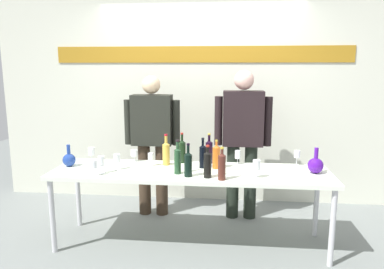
% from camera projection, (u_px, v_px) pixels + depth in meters
% --- Properties ---
extents(ground_plane, '(10.00, 10.00, 0.00)m').
position_uv_depth(ground_plane, '(190.00, 243.00, 3.61)').
color(ground_plane, slate).
extents(back_wall, '(5.27, 0.11, 3.00)m').
position_uv_depth(back_wall, '(201.00, 85.00, 4.62)').
color(back_wall, silver).
rests_on(back_wall, ground).
extents(display_table, '(2.65, 0.69, 0.75)m').
position_uv_depth(display_table, '(190.00, 176.00, 3.49)').
color(display_table, white).
rests_on(display_table, ground).
extents(decanter_blue_left, '(0.13, 0.13, 0.22)m').
position_uv_depth(decanter_blue_left, '(69.00, 159.00, 3.61)').
color(decanter_blue_left, navy).
rests_on(decanter_blue_left, display_table).
extents(decanter_blue_right, '(0.15, 0.15, 0.24)m').
position_uv_depth(decanter_blue_right, '(316.00, 165.00, 3.37)').
color(decanter_blue_right, '#4B1494').
rests_on(decanter_blue_right, display_table).
extents(presenter_left, '(0.65, 0.22, 1.63)m').
position_uv_depth(presenter_left, '(152.00, 136.00, 4.18)').
color(presenter_left, '#392B1E').
rests_on(presenter_left, ground).
extents(presenter_right, '(0.64, 0.22, 1.70)m').
position_uv_depth(presenter_right, '(243.00, 135.00, 4.07)').
color(presenter_right, black).
rests_on(presenter_right, ground).
extents(wine_bottle_0, '(0.07, 0.07, 0.31)m').
position_uv_depth(wine_bottle_0, '(209.00, 151.00, 3.72)').
color(wine_bottle_0, black).
rests_on(wine_bottle_0, display_table).
extents(wine_bottle_1, '(0.07, 0.07, 0.30)m').
position_uv_depth(wine_bottle_1, '(188.00, 163.00, 3.26)').
color(wine_bottle_1, black).
rests_on(wine_bottle_1, display_table).
extents(wine_bottle_2, '(0.07, 0.07, 0.32)m').
position_uv_depth(wine_bottle_2, '(166.00, 152.00, 3.65)').
color(wine_bottle_2, gold).
rests_on(wine_bottle_2, display_table).
extents(wine_bottle_3, '(0.08, 0.08, 0.31)m').
position_uv_depth(wine_bottle_3, '(182.00, 150.00, 3.74)').
color(wine_bottle_3, black).
rests_on(wine_bottle_3, display_table).
extents(wine_bottle_4, '(0.07, 0.07, 0.30)m').
position_uv_depth(wine_bottle_4, '(208.00, 163.00, 3.23)').
color(wine_bottle_4, black).
rests_on(wine_bottle_4, display_table).
extents(wine_bottle_5, '(0.06, 0.06, 0.32)m').
position_uv_depth(wine_bottle_5, '(178.00, 159.00, 3.35)').
color(wine_bottle_5, '#1F4126').
rests_on(wine_bottle_5, display_table).
extents(wine_bottle_6, '(0.07, 0.07, 0.30)m').
position_uv_depth(wine_bottle_6, '(203.00, 155.00, 3.55)').
color(wine_bottle_6, black).
rests_on(wine_bottle_6, display_table).
extents(wine_bottle_7, '(0.07, 0.07, 0.29)m').
position_uv_depth(wine_bottle_7, '(222.00, 165.00, 3.16)').
color(wine_bottle_7, '#4F241C').
rests_on(wine_bottle_7, display_table).
extents(wine_bottle_8, '(0.08, 0.08, 0.28)m').
position_uv_depth(wine_bottle_8, '(216.00, 156.00, 3.53)').
color(wine_bottle_8, '#D2631D').
rests_on(wine_bottle_8, display_table).
extents(wine_glass_left_0, '(0.07, 0.07, 0.13)m').
position_uv_depth(wine_glass_left_0, '(134.00, 153.00, 3.79)').
color(wine_glass_left_0, white).
rests_on(wine_glass_left_0, display_table).
extents(wine_glass_left_1, '(0.07, 0.07, 0.15)m').
position_uv_depth(wine_glass_left_1, '(91.00, 151.00, 3.80)').
color(wine_glass_left_1, white).
rests_on(wine_glass_left_1, display_table).
extents(wine_glass_left_2, '(0.06, 0.06, 0.14)m').
position_uv_depth(wine_glass_left_2, '(94.00, 165.00, 3.29)').
color(wine_glass_left_2, white).
rests_on(wine_glass_left_2, display_table).
extents(wine_glass_left_3, '(0.06, 0.06, 0.15)m').
position_uv_depth(wine_glass_left_3, '(117.00, 159.00, 3.48)').
color(wine_glass_left_3, white).
rests_on(wine_glass_left_3, display_table).
extents(wine_glass_left_4, '(0.06, 0.06, 0.16)m').
position_uv_depth(wine_glass_left_4, '(101.00, 161.00, 3.37)').
color(wine_glass_left_4, white).
rests_on(wine_glass_left_4, display_table).
extents(wine_glass_left_5, '(0.06, 0.06, 0.13)m').
position_uv_depth(wine_glass_left_5, '(151.00, 157.00, 3.62)').
color(wine_glass_left_5, white).
rests_on(wine_glass_left_5, display_table).
extents(wine_glass_right_0, '(0.07, 0.07, 0.16)m').
position_uv_depth(wine_glass_right_0, '(257.00, 165.00, 3.23)').
color(wine_glass_right_0, white).
rests_on(wine_glass_right_0, display_table).
extents(wine_glass_right_1, '(0.06, 0.06, 0.15)m').
position_uv_depth(wine_glass_right_1, '(297.00, 154.00, 3.64)').
color(wine_glass_right_1, white).
rests_on(wine_glass_right_1, display_table).
extents(wine_glass_right_2, '(0.06, 0.06, 0.14)m').
position_uv_depth(wine_glass_right_2, '(238.00, 155.00, 3.69)').
color(wine_glass_right_2, white).
rests_on(wine_glass_right_2, display_table).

